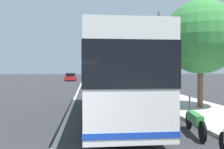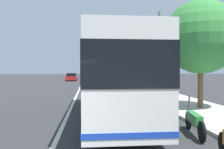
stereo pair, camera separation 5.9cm
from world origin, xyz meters
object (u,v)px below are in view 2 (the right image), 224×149
object	(u,v)px
coach_bus	(111,74)
utility_pole	(159,54)
roadside_tree_mid_block	(201,37)
motorcycle_nearest_curb	(160,109)
car_ahead_same_lane	(72,77)
motorcycle_far_end	(194,121)
car_behind_bus	(97,84)

from	to	relation	value
coach_bus	utility_pole	world-z (taller)	utility_pole
coach_bus	roadside_tree_mid_block	size ratio (longest dim) A/B	1.82
coach_bus	roadside_tree_mid_block	world-z (taller)	roadside_tree_mid_block
motorcycle_nearest_curb	car_ahead_same_lane	size ratio (longest dim) A/B	0.54
coach_bus	utility_pole	xyz separation A→B (m)	(8.79, -4.95, 1.55)
motorcycle_far_end	car_behind_bus	size ratio (longest dim) A/B	0.50
car_ahead_same_lane	roadside_tree_mid_block	size ratio (longest dim) A/B	0.71
car_behind_bus	roadside_tree_mid_block	distance (m)	14.52
motorcycle_nearest_curb	utility_pole	distance (m)	10.38
roadside_tree_mid_block	utility_pole	xyz separation A→B (m)	(7.33, 0.13, -0.44)
car_behind_bus	coach_bus	bearing A→B (deg)	-178.13
car_behind_bus	utility_pole	size ratio (longest dim) A/B	0.65
motorcycle_far_end	car_ahead_same_lane	bearing A→B (deg)	19.24
car_behind_bus	motorcycle_far_end	bearing A→B (deg)	-170.13
motorcycle_far_end	roadside_tree_mid_block	size ratio (longest dim) A/B	0.38
motorcycle_far_end	utility_pole	xyz separation A→B (m)	(12.18, -2.40, 3.07)
motorcycle_far_end	utility_pole	bearing A→B (deg)	-1.74
car_ahead_same_lane	utility_pole	bearing A→B (deg)	21.81
motorcycle_far_end	roadside_tree_mid_block	world-z (taller)	roadside_tree_mid_block
car_behind_bus	roadside_tree_mid_block	size ratio (longest dim) A/B	0.77
motorcycle_far_end	car_ahead_same_lane	distance (m)	39.87
motorcycle_nearest_curb	car_behind_bus	xyz separation A→B (m)	(15.35, 2.26, 0.26)
motorcycle_nearest_curb	car_behind_bus	distance (m)	15.52
car_behind_bus	car_ahead_same_lane	bearing A→B (deg)	12.62
coach_bus	utility_pole	distance (m)	10.20
car_ahead_same_lane	roadside_tree_mid_block	distance (m)	35.83
car_ahead_same_lane	roadside_tree_mid_block	bearing A→B (deg)	18.23
utility_pole	roadside_tree_mid_block	bearing A→B (deg)	-178.95
motorcycle_nearest_curb	utility_pole	bearing A→B (deg)	-24.02
motorcycle_nearest_curb	coach_bus	bearing A→B (deg)	63.79
roadside_tree_mid_block	utility_pole	bearing A→B (deg)	1.05
car_ahead_same_lane	roadside_tree_mid_block	world-z (taller)	roadside_tree_mid_block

